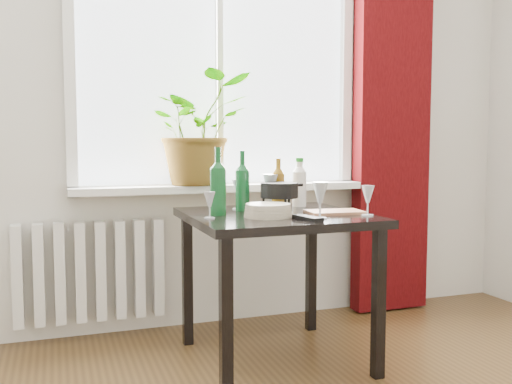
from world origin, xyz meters
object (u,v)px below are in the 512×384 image
object	(u,v)px
bottle_amber	(278,183)
wineglass_far_right	(368,200)
fondue_pot	(279,197)
cleaning_bottle	(299,182)
wineglass_front_right	(320,200)
tv_remote	(308,218)
plate_stack	(268,211)
wine_bottle_right	(242,181)
wineglass_back_center	(270,191)
radiator	(90,271)
cutting_board	(335,212)
wineglass_front_left	(210,205)
potted_plant	(198,129)
table	(276,232)
wine_bottle_left	(218,180)
wineglass_back_left	(238,194)

from	to	relation	value
bottle_amber	wineglass_far_right	size ratio (longest dim) A/B	1.84
wineglass_far_right	fondue_pot	size ratio (longest dim) A/B	0.68
wineglass_far_right	fondue_pot	world-z (taller)	same
cleaning_bottle	wineglass_front_right	world-z (taller)	cleaning_bottle
cleaning_bottle	tv_remote	world-z (taller)	cleaning_bottle
plate_stack	fondue_pot	distance (m)	0.22
cleaning_bottle	tv_remote	size ratio (longest dim) A/B	1.54
wine_bottle_right	fondue_pot	world-z (taller)	wine_bottle_right
wineglass_far_right	wineglass_back_center	world-z (taller)	wineglass_back_center
radiator	cutting_board	size ratio (longest dim) A/B	2.96
tv_remote	cutting_board	bearing A→B (deg)	26.54
radiator	wineglass_front_left	distance (m)	0.97
wineglass_front_left	cutting_board	world-z (taller)	wineglass_front_left
wineglass_far_right	wineglass_front_left	bearing A→B (deg)	168.73
cutting_board	fondue_pot	bearing A→B (deg)	145.35
wineglass_far_right	cutting_board	distance (m)	0.18
tv_remote	wineglass_back_center	bearing A→B (deg)	79.36
bottle_amber	wineglass_front_left	size ratio (longest dim) A/B	2.17
potted_plant	wineglass_front_left	world-z (taller)	potted_plant
table	wineglass_front_right	bearing A→B (deg)	-66.04
wineglass_back_center	tv_remote	xyz separation A→B (m)	(0.01, -0.45, -0.09)
table	wine_bottle_right	distance (m)	0.32
radiator	table	world-z (taller)	table
table	wineglass_far_right	xyz separation A→B (m)	(0.38, -0.23, 0.17)
potted_plant	wine_bottle_left	world-z (taller)	potted_plant
wineglass_back_center	wineglass_front_right	bearing A→B (deg)	-79.01
wineglass_back_left	tv_remote	distance (m)	0.53
fondue_pot	potted_plant	bearing A→B (deg)	123.59
table	plate_stack	distance (m)	0.20
table	plate_stack	xyz separation A→B (m)	(-0.09, -0.12, 0.12)
wine_bottle_right	wine_bottle_left	bearing A→B (deg)	-142.86
potted_plant	wineglass_far_right	world-z (taller)	potted_plant
radiator	bottle_amber	bearing A→B (deg)	-24.10
fondue_pot	tv_remote	bearing A→B (deg)	-83.03
wine_bottle_right	wineglass_front_right	world-z (taller)	wine_bottle_right
tv_remote	cutting_board	distance (m)	0.29
potted_plant	cutting_board	bearing A→B (deg)	-54.54
cutting_board	plate_stack	bearing A→B (deg)	-176.67
potted_plant	wineglass_back_left	xyz separation A→B (m)	(0.12, -0.40, -0.34)
bottle_amber	wineglass_front_left	bearing A→B (deg)	-146.95
wineglass_far_right	wine_bottle_right	bearing A→B (deg)	141.42
wineglass_back_left	cutting_board	bearing A→B (deg)	-39.37
wineglass_back_center	cutting_board	distance (m)	0.37
potted_plant	fondue_pot	world-z (taller)	potted_plant
fondue_pot	tv_remote	size ratio (longest dim) A/B	1.26
potted_plant	tv_remote	distance (m)	1.03
potted_plant	cleaning_bottle	xyz separation A→B (m)	(0.48, -0.37, -0.29)
bottle_amber	wineglass_back_center	world-z (taller)	bottle_amber
wineglass_back_center	wineglass_back_left	bearing A→B (deg)	160.35
potted_plant	plate_stack	xyz separation A→B (m)	(0.15, -0.74, -0.39)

